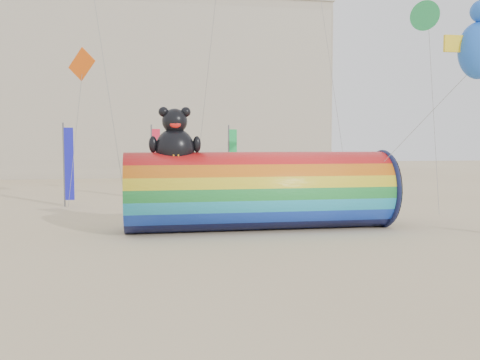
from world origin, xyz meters
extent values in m
plane|color=#CCB58C|center=(0.00, 0.00, 0.00)|extent=(160.00, 160.00, 0.00)
cube|color=#B7AD99|center=(-12.00, 46.00, 10.00)|extent=(60.00, 15.00, 20.00)
cube|color=#28303D|center=(-12.00, 38.44, 10.50)|extent=(59.50, 0.12, 17.00)
cube|color=#B2ADA0|center=(-12.00, 46.00, 20.30)|extent=(60.40, 15.40, 0.60)
cylinder|color=red|center=(1.69, 2.92, 1.78)|extent=(12.24, 3.57, 3.57)
torus|color=#0F1438|center=(7.69, 2.92, 1.78)|extent=(0.24, 3.74, 3.74)
cylinder|color=black|center=(7.83, 2.92, 1.78)|extent=(0.06, 3.53, 3.53)
ellipsoid|color=black|center=(-2.19, 2.92, 3.72)|extent=(1.74, 1.56, 1.84)
ellipsoid|color=orange|center=(-2.19, 2.36, 3.62)|extent=(0.90, 0.39, 0.79)
sphere|color=black|center=(-2.19, 2.92, 4.95)|extent=(1.12, 1.12, 1.12)
sphere|color=black|center=(-2.68, 2.92, 5.35)|extent=(0.45, 0.45, 0.45)
sphere|color=black|center=(-1.70, 2.92, 5.35)|extent=(0.45, 0.45, 0.45)
ellipsoid|color=red|center=(-2.19, 2.47, 4.79)|extent=(0.49, 0.18, 0.31)
ellipsoid|color=black|center=(-3.15, 2.82, 3.93)|extent=(0.37, 0.37, 0.73)
ellipsoid|color=black|center=(-1.22, 2.82, 3.93)|extent=(0.37, 0.37, 0.73)
cylinder|color=#59595E|center=(-8.43, 13.45, 2.60)|extent=(0.10, 0.10, 5.20)
cube|color=#191BC0|center=(-8.12, 13.45, 2.65)|extent=(0.56, 0.06, 4.50)
cylinder|color=#59595E|center=(-3.03, 16.40, 2.60)|extent=(0.10, 0.10, 5.20)
cube|color=#F3223F|center=(-2.72, 16.40, 2.65)|extent=(0.56, 0.06, 4.50)
cylinder|color=#59595E|center=(2.44, 16.86, 2.60)|extent=(0.10, 0.10, 5.20)
cube|color=green|center=(2.75, 16.86, 2.65)|extent=(0.56, 0.06, 4.50)
ellipsoid|color=blue|center=(9.46, -1.72, 7.62)|extent=(1.68, 1.31, 2.24)
cone|color=green|center=(11.16, 5.16, 10.47)|extent=(1.53, 1.53, 1.38)
cube|color=#FE5C0D|center=(-6.74, 8.84, 8.15)|extent=(1.04, 0.06, 1.46)
camera|label=1|loc=(-3.55, -21.00, 4.08)|focal=40.00mm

